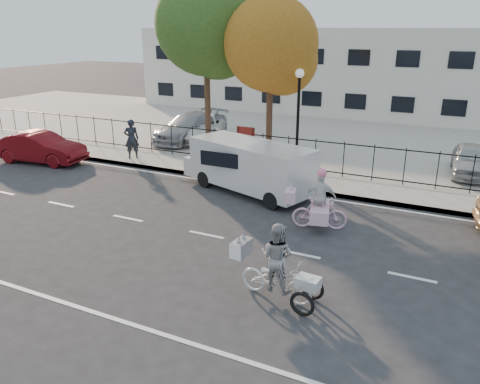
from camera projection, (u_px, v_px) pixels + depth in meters
The scene contains 19 objects.
ground at pixel (206, 235), 14.33m from camera, with size 120.00×120.00×0.00m, color #333334.
road_markings at pixel (206, 235), 14.33m from camera, with size 60.00×9.52×0.01m, color silver, non-canonical shape.
curb at pixel (269, 185), 18.60m from camera, with size 60.00×0.10×0.15m, color #A8A399.
sidewalk at pixel (279, 178), 19.50m from camera, with size 60.00×2.20×0.15m, color #A8A399.
parking_lot at pixel (334, 136), 27.06m from camera, with size 60.00×15.60×0.15m, color #A8A399.
iron_fence at pixel (288, 153), 20.16m from camera, with size 58.00×0.06×1.50m, color black, non-canonical shape.
building at pixel (372, 71), 34.60m from camera, with size 34.00×10.00×6.00m, color silver.
lamppost at pixel (298, 103), 18.88m from camera, with size 0.36×0.36×4.33m.
street_sign at pixel (246, 139), 20.40m from camera, with size 0.85×0.06×1.80m.
zebra_trike at pixel (277, 270), 10.76m from camera, with size 2.21×0.91×1.89m.
unicorn_bike at pixel (319, 207), 14.56m from camera, with size 2.02×1.44×1.98m.
white_van at pixel (249, 165), 17.75m from camera, with size 5.87×3.33×1.94m.
red_sedan at pixel (40, 148), 21.84m from camera, with size 1.50×4.31×1.42m, color #5D0A0F.
pedestrian at pixel (132, 139), 21.92m from camera, with size 0.68×0.45×1.86m, color black.
lot_car_a at pixel (190, 127), 25.54m from camera, with size 2.04×5.03×1.46m, color #95979C.
lot_car_b at pixel (203, 127), 25.79m from camera, with size 2.29×4.96×1.38m, color white.
lot_car_d at pixel (471, 160), 19.53m from camera, with size 1.51×3.75×1.28m, color #A5A8AC.
tree_west at pixel (209, 29), 21.17m from camera, with size 4.62×4.62×8.46m.
tree_mid at pixel (274, 49), 19.74m from camera, with size 4.02×4.02×7.36m.
Camera 1 is at (6.59, -11.35, 6.00)m, focal length 35.00 mm.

